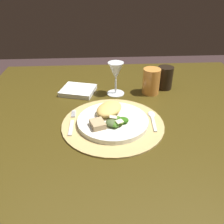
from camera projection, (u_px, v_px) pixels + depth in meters
The scene contains 12 objects.
dining_table at pixel (127, 141), 0.94m from camera, with size 1.21×1.04×0.76m.
placemat at pixel (113, 124), 0.79m from camera, with size 0.35×0.35×0.01m, color tan.
dinner_plate at pixel (113, 121), 0.79m from camera, with size 0.24×0.24×0.02m, color silver.
pasta_serving at pixel (109, 109), 0.81m from camera, with size 0.11×0.08×0.03m, color #EABC5F.
salad_greens at pixel (116, 122), 0.75m from camera, with size 0.09×0.08×0.03m.
bread_piece at pixel (98, 124), 0.74m from camera, with size 0.05×0.04×0.02m, color tan.
fork at pixel (72, 123), 0.79m from camera, with size 0.01×0.15×0.00m.
spoon at pixel (152, 117), 0.82m from camera, with size 0.03×0.13×0.01m.
napkin at pixel (78, 90), 1.00m from camera, with size 0.14×0.12×0.02m, color white.
wine_glass at pixel (116, 73), 0.95m from camera, with size 0.07×0.07×0.14m.
amber_tumbler at pixel (151, 81), 0.98m from camera, with size 0.07×0.07×0.11m, color orange.
dark_tumbler at pixel (165, 78), 1.02m from camera, with size 0.07×0.07×0.10m, color black.
Camera 1 is at (-0.11, -0.74, 1.21)m, focal length 37.23 mm.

